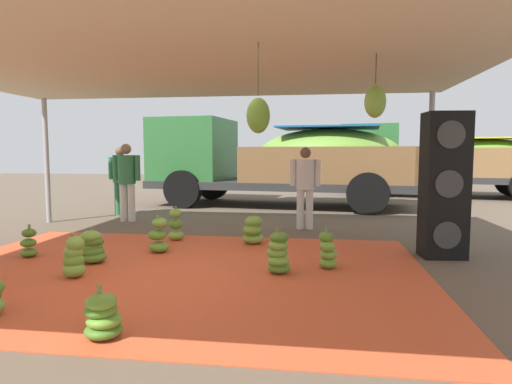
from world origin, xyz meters
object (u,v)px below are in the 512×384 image
at_px(cargo_truck_main, 275,159).
at_px(cargo_truck_far, 437,160).
at_px(banana_bunch_0, 278,254).
at_px(banana_bunch_3, 29,244).
at_px(banana_bunch_9, 74,258).
at_px(worker_0, 305,182).
at_px(worker_1, 121,176).
at_px(worker_2, 127,176).
at_px(speaker_stack, 444,186).
at_px(banana_bunch_2, 159,236).
at_px(banana_bunch_1, 103,317).
at_px(banana_bunch_5, 92,247).
at_px(banana_bunch_6, 253,231).
at_px(banana_bunch_8, 328,251).
at_px(banana_bunch_7, 176,226).

height_order(cargo_truck_main, cargo_truck_far, same).
distance_m(banana_bunch_0, cargo_truck_far, 11.03).
xyz_separation_m(banana_bunch_3, banana_bunch_9, (1.17, -0.83, 0.04)).
relative_size(worker_0, worker_1, 0.98).
height_order(worker_2, speaker_stack, speaker_stack).
distance_m(banana_bunch_2, worker_0, 3.16).
xyz_separation_m(banana_bunch_1, banana_bunch_2, (-0.62, 2.89, 0.06)).
distance_m(banana_bunch_5, worker_0, 4.10).
relative_size(banana_bunch_5, banana_bunch_6, 0.98).
relative_size(banana_bunch_8, worker_2, 0.31).
xyz_separation_m(worker_2, speaker_stack, (5.72, -2.43, 0.05)).
relative_size(banana_bunch_8, cargo_truck_far, 0.08).
distance_m(cargo_truck_main, speaker_stack, 6.31).
bearing_deg(cargo_truck_main, banana_bunch_6, -88.55).
bearing_deg(worker_1, cargo_truck_far, 33.46).
height_order(banana_bunch_1, cargo_truck_far, cargo_truck_far).
bearing_deg(worker_1, worker_0, -16.56).
distance_m(banana_bunch_6, banana_bunch_9, 2.78).
bearing_deg(cargo_truck_main, speaker_stack, -62.93).
relative_size(banana_bunch_0, banana_bunch_5, 1.19).
bearing_deg(banana_bunch_3, banana_bunch_2, 17.23).
bearing_deg(banana_bunch_3, cargo_truck_main, 66.22).
relative_size(banana_bunch_0, worker_0, 0.36).
distance_m(cargo_truck_far, worker_2, 10.24).
height_order(banana_bunch_0, banana_bunch_9, banana_bunch_0).
xyz_separation_m(banana_bunch_2, speaker_stack, (4.01, 0.29, 0.76)).
bearing_deg(banana_bunch_9, banana_bunch_7, 78.01).
distance_m(banana_bunch_7, worker_1, 3.53).
relative_size(banana_bunch_3, speaker_stack, 0.23).
bearing_deg(banana_bunch_7, banana_bunch_9, -101.99).
relative_size(banana_bunch_2, banana_bunch_5, 1.17).
xyz_separation_m(worker_0, speaker_stack, (1.96, -2.01, 0.10)).
height_order(banana_bunch_2, banana_bunch_3, banana_bunch_2).
height_order(banana_bunch_8, cargo_truck_main, cargo_truck_main).
bearing_deg(banana_bunch_5, banana_bunch_2, 46.30).
height_order(banana_bunch_5, cargo_truck_main, cargo_truck_main).
bearing_deg(banana_bunch_7, banana_bunch_1, -80.03).
bearing_deg(worker_2, speaker_stack, -23.04).
height_order(banana_bunch_0, banana_bunch_2, banana_bunch_0).
height_order(banana_bunch_1, speaker_stack, speaker_stack).
height_order(banana_bunch_3, worker_2, worker_2).
xyz_separation_m(banana_bunch_0, speaker_stack, (2.19, 1.17, 0.76)).
xyz_separation_m(banana_bunch_0, banana_bunch_6, (-0.55, 1.64, -0.03)).
height_order(banana_bunch_3, banana_bunch_7, banana_bunch_7).
height_order(banana_bunch_1, worker_1, worker_1).
height_order(banana_bunch_1, banana_bunch_7, banana_bunch_7).
bearing_deg(worker_0, banana_bunch_6, -116.97).
bearing_deg(cargo_truck_far, worker_2, -140.88).
distance_m(banana_bunch_1, banana_bunch_7, 3.86).
xyz_separation_m(banana_bunch_2, banana_bunch_3, (-1.69, -0.52, -0.05)).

